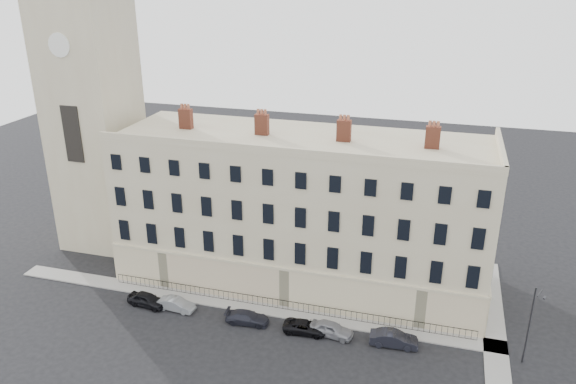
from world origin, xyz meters
name	(u,v)px	position (x,y,z in m)	size (l,w,h in m)	color
ground	(334,356)	(0.00, 0.00, 0.00)	(160.00, 160.00, 0.00)	black
terrace	(302,210)	(-5.97, 11.97, 7.50)	(36.22, 12.22, 17.00)	#BBAC8B
church_tower	(90,82)	(-30.00, 14.00, 18.66)	(8.00, 8.13, 44.00)	#BBAC8B
pavement_terrace	(242,305)	(-10.00, 5.00, 0.06)	(48.00, 2.00, 0.12)	gray
pavement_east_return	(494,326)	(13.00, 8.00, 0.06)	(2.00, 24.00, 0.12)	gray
railings	(283,305)	(-6.00, 5.40, 0.55)	(35.00, 0.04, 0.96)	black
car_a	(147,300)	(-18.62, 2.50, 0.66)	(1.56, 3.88, 1.32)	black
car_b	(176,304)	(-15.63, 2.64, 0.59)	(1.26, 3.61, 1.19)	gray
car_c	(247,318)	(-8.49, 2.48, 0.58)	(1.63, 4.00, 1.16)	#22232E
car_d	(306,327)	(-3.06, 2.58, 0.55)	(1.84, 3.98, 1.11)	black
car_e	(332,329)	(-0.76, 2.76, 0.66)	(1.55, 3.86, 1.31)	gray
car_f	(394,339)	(4.62, 2.84, 0.67)	(1.43, 4.09, 1.35)	black
streetlamp	(530,322)	(15.04, 3.47, 3.92)	(0.71, 1.45, 7.08)	#2A2A2E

